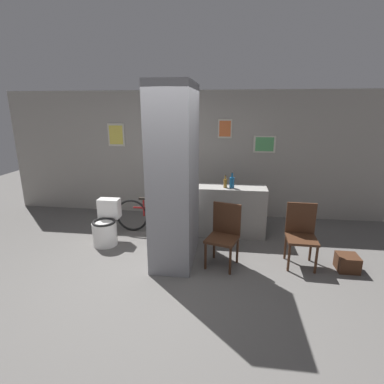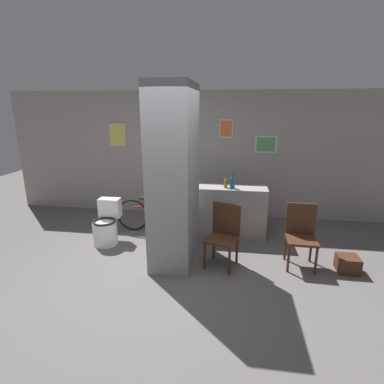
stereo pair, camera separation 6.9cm
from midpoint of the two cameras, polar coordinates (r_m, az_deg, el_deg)
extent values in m
plane|color=#5B5956|center=(4.34, -4.69, -15.68)|extent=(14.00, 14.00, 0.00)
cube|color=gray|center=(6.36, 0.34, 7.11)|extent=(8.00, 0.06, 2.60)
cube|color=beige|center=(6.68, -13.67, 10.55)|extent=(0.36, 0.02, 0.48)
cube|color=#E0CC4C|center=(6.67, -13.71, 10.54)|extent=(0.30, 0.01, 0.39)
cube|color=beige|center=(6.26, 14.18, 8.80)|extent=(0.44, 0.02, 0.34)
cube|color=#4C9959|center=(6.24, 14.20, 8.78)|extent=(0.36, 0.01, 0.28)
cube|color=beige|center=(6.20, 6.85, 11.89)|extent=(0.28, 0.02, 0.38)
cube|color=#D86633|center=(6.19, 6.84, 11.88)|extent=(0.23, 0.01, 0.31)
cube|color=gray|center=(4.38, -2.90, 3.09)|extent=(0.58, 1.19, 2.60)
cylinder|color=#593319|center=(4.18, -7.66, 5.83)|extent=(0.03, 0.40, 0.40)
cylinder|color=red|center=(4.18, -7.86, 5.84)|extent=(0.01, 0.07, 0.07)
cube|color=gray|center=(5.47, 6.72, -3.62)|extent=(1.45, 0.44, 0.91)
cylinder|color=white|center=(5.34, -15.84, -7.56)|extent=(0.41, 0.41, 0.40)
torus|color=black|center=(5.26, -16.01, -5.44)|extent=(0.39, 0.39, 0.04)
cube|color=white|center=(5.44, -15.02, -2.92)|extent=(0.37, 0.20, 0.34)
cylinder|color=#422616|center=(4.40, 2.89, -12.11)|extent=(0.04, 0.04, 0.41)
cylinder|color=#422616|center=(4.30, 7.58, -12.99)|extent=(0.04, 0.04, 0.41)
cylinder|color=#422616|center=(4.71, 4.60, -10.17)|extent=(0.04, 0.04, 0.41)
cylinder|color=#422616|center=(4.61, 8.98, -10.92)|extent=(0.04, 0.04, 0.41)
cube|color=#422616|center=(4.40, 6.10, -8.95)|extent=(0.53, 0.53, 0.04)
cube|color=#422616|center=(4.48, 7.01, -5.02)|extent=(0.41, 0.15, 0.47)
cylinder|color=#422616|center=(4.55, 18.32, -11.98)|extent=(0.04, 0.04, 0.41)
cylinder|color=#422616|center=(4.62, 22.95, -12.02)|extent=(0.04, 0.04, 0.41)
cylinder|color=#422616|center=(4.88, 17.75, -9.98)|extent=(0.04, 0.04, 0.41)
cylinder|color=#422616|center=(4.94, 22.06, -10.05)|extent=(0.04, 0.04, 0.41)
cube|color=#422616|center=(4.65, 20.53, -8.53)|extent=(0.44, 0.44, 0.04)
cube|color=#422616|center=(4.74, 20.44, -4.76)|extent=(0.42, 0.04, 0.47)
torus|color=black|center=(5.75, -10.91, -4.32)|extent=(0.62, 0.04, 0.62)
torus|color=black|center=(5.53, -1.62, -4.89)|extent=(0.62, 0.04, 0.62)
cylinder|color=maroon|center=(5.57, -6.41, -3.08)|extent=(0.86, 0.04, 0.04)
cylinder|color=maroon|center=(5.63, -8.73, -2.95)|extent=(0.03, 0.03, 0.32)
cylinder|color=maroon|center=(5.48, -2.12, -3.30)|extent=(0.03, 0.03, 0.29)
cube|color=black|center=(5.58, -8.80, -1.20)|extent=(0.16, 0.06, 0.04)
cylinder|color=#262626|center=(5.43, -2.13, -1.85)|extent=(0.03, 0.42, 0.03)
cylinder|color=#19598C|center=(5.25, 8.07, 1.72)|extent=(0.09, 0.09, 0.19)
cylinder|color=#19598C|center=(5.22, 8.12, 3.13)|extent=(0.03, 0.03, 0.08)
sphere|color=#333333|center=(5.21, 8.14, 3.67)|extent=(0.04, 0.04, 0.04)
cylinder|color=olive|center=(5.27, 6.81, 1.62)|extent=(0.06, 0.06, 0.15)
cylinder|color=olive|center=(5.24, 6.85, 2.77)|extent=(0.03, 0.03, 0.06)
sphere|color=#333333|center=(5.24, 6.86, 3.20)|extent=(0.03, 0.03, 0.03)
cube|color=#422616|center=(4.93, 27.88, -12.01)|extent=(0.29, 0.29, 0.23)
camera|label=1|loc=(0.03, -89.59, 0.12)|focal=28.00mm
camera|label=2|loc=(0.03, 90.41, -0.12)|focal=28.00mm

